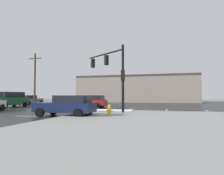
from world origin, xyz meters
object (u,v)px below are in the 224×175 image
at_px(traffic_signal_mast, 112,69).
at_px(fire_hydrant, 109,110).
at_px(suv_green, 10,99).
at_px(sedan_navy, 67,105).
at_px(sedan_grey, 30,100).
at_px(sedan_black, 88,100).
at_px(utility_pole_far, 35,78).
at_px(sedan_red, 89,101).

distance_m(traffic_signal_mast, fire_hydrant, 5.56).
xyz_separation_m(suv_green, sedan_navy, (13.07, -8.80, -0.24)).
xyz_separation_m(traffic_signal_mast, sedan_grey, (-17.86, 11.75, -3.24)).
relative_size(sedan_black, utility_pole_far, 0.56).
height_order(fire_hydrant, suv_green, suv_green).
bearing_deg(traffic_signal_mast, sedan_navy, 99.38).
distance_m(sedan_grey, sedan_navy, 22.41).
height_order(sedan_black, sedan_navy, same).
height_order(sedan_black, suv_green, suv_green).
bearing_deg(suv_green, sedan_grey, -156.33).
height_order(traffic_signal_mast, fire_hydrant, traffic_signal_mast).
height_order(fire_hydrant, sedan_grey, sedan_grey).
xyz_separation_m(traffic_signal_mast, utility_pole_far, (-15.37, 9.56, 0.22)).
bearing_deg(traffic_signal_mast, sedan_black, -19.92).
height_order(sedan_grey, sedan_red, same).
relative_size(traffic_signal_mast, sedan_black, 1.28).
bearing_deg(sedan_black, sedan_red, -62.10).
distance_m(suv_green, sedan_navy, 15.76).
height_order(traffic_signal_mast, suv_green, traffic_signal_mast).
distance_m(sedan_grey, sedan_black, 11.22).
bearing_deg(sedan_navy, utility_pole_far, -46.57).
relative_size(suv_green, utility_pole_far, 0.60).
bearing_deg(utility_pole_far, fire_hydrant, -39.99).
xyz_separation_m(traffic_signal_mast, suv_green, (-15.37, 4.42, -3.01)).
xyz_separation_m(traffic_signal_mast, fire_hydrant, (0.98, -4.15, -3.56)).
bearing_deg(sedan_navy, fire_hydrant, -175.68).
xyz_separation_m(fire_hydrant, sedan_grey, (-18.84, 15.90, 0.32)).
height_order(sedan_red, sedan_black, same).
bearing_deg(sedan_black, sedan_navy, -70.18).
xyz_separation_m(sedan_black, suv_green, (-8.65, -5.93, 0.24)).
distance_m(sedan_navy, utility_pole_far, 19.42).
distance_m(sedan_grey, sedan_red, 14.66).
bearing_deg(fire_hydrant, sedan_navy, -175.97).
relative_size(fire_hydrant, sedan_red, 0.17).
height_order(fire_hydrant, sedan_navy, sedan_navy).
bearing_deg(sedan_grey, sedan_navy, -133.28).
height_order(traffic_signal_mast, sedan_black, traffic_signal_mast).
xyz_separation_m(sedan_black, utility_pole_far, (-8.65, -0.79, 3.46)).
bearing_deg(traffic_signal_mast, utility_pole_far, 5.20).
xyz_separation_m(sedan_navy, utility_pole_far, (-13.06, 13.94, 3.46)).
bearing_deg(fire_hydrant, utility_pole_far, 140.01).
bearing_deg(sedan_grey, fire_hydrant, -127.40).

